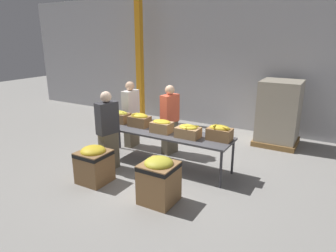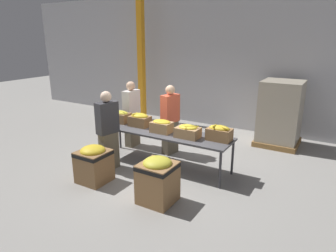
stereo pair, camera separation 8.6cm
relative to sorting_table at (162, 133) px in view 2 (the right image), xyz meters
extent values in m
plane|color=gray|center=(0.00, 0.00, -0.74)|extent=(30.00, 30.00, 0.00)
cube|color=#A8A8AD|center=(0.00, 3.51, 1.26)|extent=(16.00, 0.08, 4.00)
cube|color=#4C4C51|center=(0.00, 0.00, 0.03)|extent=(3.07, 0.81, 0.04)
cylinder|color=#38383D|center=(-1.48, -0.35, -0.37)|extent=(0.05, 0.05, 0.74)
cylinder|color=#38383D|center=(1.48, -0.35, -0.37)|extent=(0.05, 0.05, 0.74)
cylinder|color=#38383D|center=(-1.48, 0.35, -0.37)|extent=(0.05, 0.05, 0.74)
cylinder|color=#38383D|center=(1.48, 0.35, -0.37)|extent=(0.05, 0.05, 0.74)
cube|color=olive|center=(-1.23, 0.10, 0.16)|extent=(0.44, 0.32, 0.22)
ellipsoid|color=gold|center=(-1.23, 0.10, 0.28)|extent=(0.41, 0.25, 0.10)
ellipsoid|color=gold|center=(-1.31, 0.03, 0.32)|extent=(0.10, 0.16, 0.05)
ellipsoid|color=gold|center=(-1.22, 0.12, 0.31)|extent=(0.17, 0.08, 0.04)
ellipsoid|color=gold|center=(-1.15, 0.08, 0.31)|extent=(0.20, 0.11, 0.05)
cube|color=olive|center=(-0.65, 0.07, 0.16)|extent=(0.47, 0.32, 0.23)
ellipsoid|color=gold|center=(-0.65, 0.07, 0.29)|extent=(0.42, 0.28, 0.13)
ellipsoid|color=gold|center=(-0.72, 0.07, 0.33)|extent=(0.17, 0.17, 0.05)
ellipsoid|color=gold|center=(-0.67, 0.12, 0.32)|extent=(0.18, 0.11, 0.04)
ellipsoid|color=gold|center=(-0.71, 0.01, 0.33)|extent=(0.15, 0.15, 0.04)
ellipsoid|color=gold|center=(-0.68, 0.09, 0.32)|extent=(0.07, 0.18, 0.05)
cube|color=tan|center=(0.02, -0.05, 0.16)|extent=(0.44, 0.31, 0.22)
ellipsoid|color=gold|center=(0.02, -0.05, 0.28)|extent=(0.40, 0.28, 0.08)
ellipsoid|color=gold|center=(-0.02, -0.12, 0.30)|extent=(0.15, 0.13, 0.05)
ellipsoid|color=gold|center=(0.08, -0.04, 0.30)|extent=(0.05, 0.17, 0.04)
ellipsoid|color=gold|center=(0.01, -0.03, 0.29)|extent=(0.16, 0.17, 0.05)
cube|color=tan|center=(0.65, -0.07, 0.15)|extent=(0.48, 0.33, 0.20)
ellipsoid|color=yellow|center=(0.65, -0.07, 0.26)|extent=(0.37, 0.28, 0.10)
ellipsoid|color=yellow|center=(0.65, -0.16, 0.28)|extent=(0.08, 0.16, 0.05)
ellipsoid|color=yellow|center=(0.65, -0.03, 0.29)|extent=(0.20, 0.11, 0.04)
ellipsoid|color=yellow|center=(0.70, -0.11, 0.30)|extent=(0.18, 0.16, 0.04)
ellipsoid|color=yellow|center=(0.77, -0.05, 0.28)|extent=(0.20, 0.17, 0.05)
cube|color=olive|center=(1.26, 0.10, 0.17)|extent=(0.48, 0.30, 0.24)
ellipsoid|color=gold|center=(1.26, 0.10, 0.29)|extent=(0.41, 0.25, 0.11)
ellipsoid|color=gold|center=(1.24, 0.11, 0.33)|extent=(0.04, 0.21, 0.04)
ellipsoid|color=gold|center=(1.17, 0.04, 0.34)|extent=(0.06, 0.22, 0.05)
ellipsoid|color=gold|center=(1.38, 0.03, 0.34)|extent=(0.20, 0.12, 0.05)
cube|color=#6B604C|center=(-0.22, 0.71, -0.34)|extent=(0.29, 0.42, 0.79)
cube|color=#EA5B3D|center=(-0.22, 0.71, 0.38)|extent=(0.32, 0.49, 0.65)
sphere|color=#DBAD89|center=(-0.22, 0.71, 0.82)|extent=(0.22, 0.22, 0.22)
cube|color=#6B604C|center=(-0.90, -0.71, -0.34)|extent=(0.29, 0.42, 0.80)
cube|color=#333338|center=(-0.90, -0.71, 0.39)|extent=(0.32, 0.49, 0.66)
sphere|color=beige|center=(-0.90, -0.71, 0.84)|extent=(0.23, 0.23, 0.23)
cube|color=#6B604C|center=(-1.32, 0.65, -0.34)|extent=(0.22, 0.39, 0.80)
cube|color=silver|center=(-1.32, 0.65, 0.39)|extent=(0.24, 0.46, 0.66)
sphere|color=#DBAD89|center=(-1.32, 0.65, 0.83)|extent=(0.22, 0.22, 0.22)
cube|color=olive|center=(-0.75, -1.33, -0.42)|extent=(0.57, 0.57, 0.63)
cube|color=black|center=(-0.75, -1.33, -0.16)|extent=(0.57, 0.57, 0.07)
ellipsoid|color=gold|center=(-0.75, -1.33, -0.09)|extent=(0.48, 0.48, 0.20)
cube|color=olive|center=(0.73, -1.33, -0.38)|extent=(0.58, 0.58, 0.71)
cube|color=black|center=(0.73, -1.33, -0.08)|extent=(0.58, 0.58, 0.07)
ellipsoid|color=gold|center=(0.73, -1.33, -0.02)|extent=(0.49, 0.49, 0.20)
cube|color=orange|center=(-2.60, 2.91, 1.26)|extent=(0.19, 0.19, 4.00)
cube|color=olive|center=(1.91, 2.68, -0.67)|extent=(1.06, 1.06, 0.13)
cube|color=#A39984|center=(1.91, 2.68, 0.17)|extent=(0.98, 0.98, 1.55)
camera|label=1|loc=(3.16, -5.24, 2.04)|focal=32.00mm
camera|label=2|loc=(3.24, -5.20, 2.04)|focal=32.00mm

